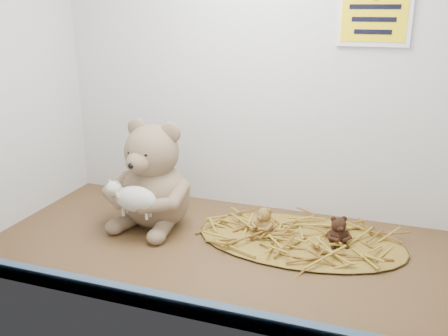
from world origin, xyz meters
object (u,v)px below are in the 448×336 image
(mini_teddy_tan, at_px, (264,220))
(mini_teddy_brown, at_px, (338,230))
(main_teddy, at_px, (154,174))
(toy_lamb, at_px, (136,199))

(mini_teddy_tan, bearing_deg, mini_teddy_brown, 27.19)
(main_teddy, bearing_deg, mini_teddy_brown, 9.71)
(mini_teddy_tan, bearing_deg, main_teddy, -149.10)
(mini_teddy_tan, xyz_separation_m, mini_teddy_brown, (0.19, 0.00, 0.00))
(mini_teddy_tan, bearing_deg, toy_lamb, -130.47)
(toy_lamb, xyz_separation_m, mini_teddy_brown, (0.50, 0.13, -0.07))
(main_teddy, xyz_separation_m, toy_lamb, (0.00, -0.11, -0.03))
(toy_lamb, height_order, mini_teddy_tan, toy_lamb)
(main_teddy, xyz_separation_m, mini_teddy_brown, (0.50, 0.02, -0.10))
(main_teddy, height_order, toy_lamb, main_teddy)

